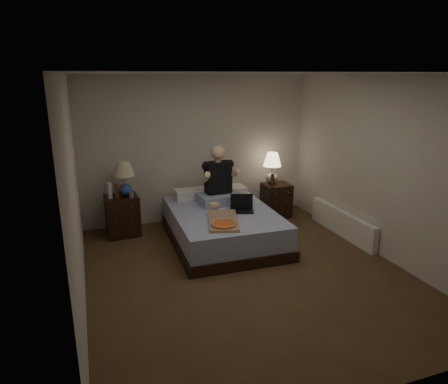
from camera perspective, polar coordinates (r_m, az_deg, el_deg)
name	(u,v)px	position (r m, az deg, el deg)	size (l,w,h in m)	color
floor	(247,273)	(5.32, 3.30, -11.43)	(4.00, 4.50, 0.00)	brown
ceiling	(251,73)	(4.71, 3.82, 16.57)	(4.00, 4.50, 0.00)	white
wall_back	(198,149)	(6.95, -3.74, 6.14)	(4.00, 2.50, 0.00)	silver
wall_front	(372,256)	(3.05, 20.43, -8.57)	(4.00, 2.50, 0.00)	silver
wall_left	(74,196)	(4.51, -20.60, -0.56)	(4.50, 2.50, 0.00)	silver
wall_right	(382,168)	(5.93, 21.68, 3.22)	(4.50, 2.50, 0.00)	silver
bed	(223,226)	(6.15, -0.13, -4.91)	(1.49, 1.99, 0.50)	#5A6CB5
nightstand_left	(123,216)	(6.58, -14.29, -3.28)	(0.50, 0.45, 0.65)	black
nightstand_right	(276,200)	(7.28, 7.45, -1.17)	(0.47, 0.42, 0.61)	black
lamp_left	(124,178)	(6.43, -14.05, 1.90)	(0.32, 0.32, 0.56)	#294D99
lamp_right	(272,168)	(7.17, 6.87, 3.41)	(0.32, 0.32, 0.56)	gray
water_bottle	(110,190)	(6.38, -16.00, 0.21)	(0.07, 0.07, 0.25)	white
soda_can	(131,195)	(6.33, -13.13, -0.40)	(0.07, 0.07, 0.10)	#B7B7B2
beer_bottle_left	(117,191)	(6.35, -15.06, 0.11)	(0.06, 0.06, 0.23)	#59330C
beer_bottle_right	(272,180)	(7.01, 6.92, 1.71)	(0.06, 0.06, 0.23)	#5B240D
person	(219,175)	(6.29, -0.69, 2.40)	(0.66, 0.52, 0.93)	black
laptop	(242,204)	(6.00, 2.61, -1.73)	(0.34, 0.28, 0.24)	black
pizza_box	(224,225)	(5.40, -0.02, -4.70)	(0.40, 0.76, 0.08)	tan
radiator	(342,223)	(6.68, 16.50, -4.29)	(0.10, 1.60, 0.40)	white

